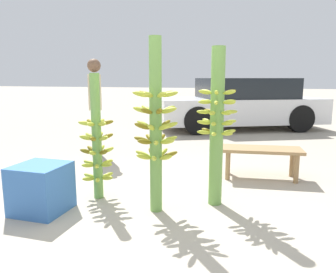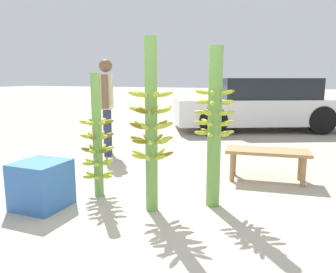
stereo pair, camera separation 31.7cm
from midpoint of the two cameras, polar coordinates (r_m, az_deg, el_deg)
ground_plane at (r=3.28m, az=-2.10°, el=-13.07°), size 80.00×80.00×0.00m
banana_stalk_left at (r=3.60m, az=-9.75°, el=-0.80°), size 0.37×0.37×1.34m
banana_stalk_center at (r=3.10m, az=-0.01°, el=1.78°), size 0.44×0.44×1.67m
banana_stalk_right at (r=3.29m, az=10.85°, el=1.83°), size 0.40×0.41×1.60m
vendor_person at (r=5.52m, az=-9.03°, el=6.40°), size 0.40×0.63×1.60m
market_bench at (r=4.36m, az=18.91°, el=-3.11°), size 1.06×0.51×0.40m
parked_car at (r=8.63m, az=16.55°, el=5.34°), size 4.46×3.33×1.29m
produce_crate at (r=3.50m, az=-18.77°, el=-7.97°), size 0.47×0.47×0.47m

